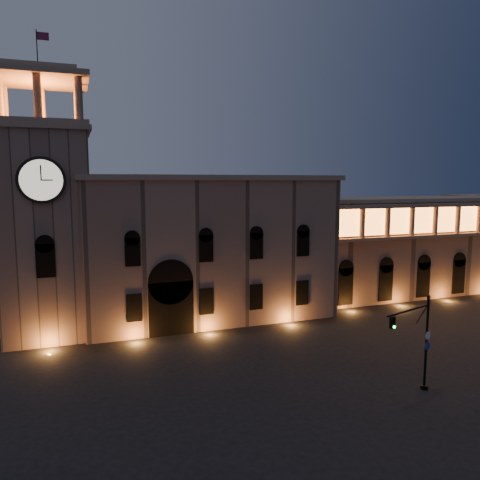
% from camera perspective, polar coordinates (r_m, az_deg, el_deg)
% --- Properties ---
extents(ground, '(160.00, 160.00, 0.00)m').
position_cam_1_polar(ground, '(41.53, 7.83, -16.88)').
color(ground, black).
rests_on(ground, ground).
extents(government_building, '(30.80, 12.80, 17.60)m').
position_cam_1_polar(government_building, '(58.20, -3.93, -0.87)').
color(government_building, '#7B5D50').
rests_on(government_building, ground).
extents(clock_tower, '(9.80, 9.80, 32.40)m').
position_cam_1_polar(clock_tower, '(54.71, -22.57, 2.02)').
color(clock_tower, '#7B5D50').
rests_on(clock_tower, ground).
extents(colonnade_wing, '(40.60, 11.50, 14.50)m').
position_cam_1_polar(colonnade_wing, '(76.64, 20.94, -0.48)').
color(colonnade_wing, brown).
rests_on(colonnade_wing, ground).
extents(traffic_light, '(5.51, 2.02, 7.87)m').
position_cam_1_polar(traffic_light, '(40.63, 21.07, -11.61)').
color(traffic_light, black).
rests_on(traffic_light, ground).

